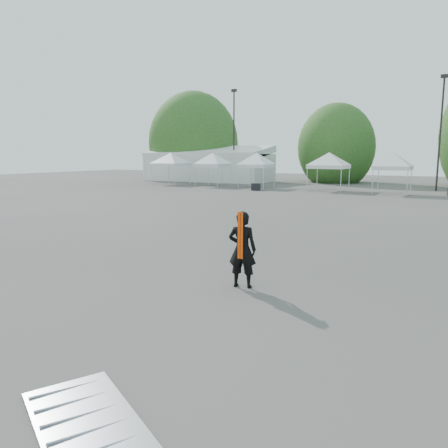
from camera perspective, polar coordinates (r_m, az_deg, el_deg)
The scene contains 14 objects.
ground at distance 11.93m, azimuth 1.90°, elevation -6.21°, with size 120.00×120.00×0.00m, color #474442.
marquee at distance 52.83m, azimuth -2.08°, elevation 7.78°, with size 15.00×6.25×4.23m.
light_pole_west at distance 50.05m, azimuth 1.30°, elevation 12.06°, with size 0.60×0.25×10.30m.
light_pole_east at distance 42.38m, azimuth 26.46°, elevation 11.34°, with size 0.60×0.25×9.80m.
tree_far_w at distance 57.50m, azimuth -4.01°, elevation 10.42°, with size 4.80×4.80×7.30m.
tree_mid_w at distance 51.97m, azimuth 14.43°, elevation 9.64°, with size 4.16×4.16×6.33m.
tent_a at distance 47.47m, azimuth -6.96°, elevation 8.89°, with size 4.45×4.45×3.88m.
tent_b at distance 44.07m, azimuth -1.48°, elevation 8.94°, with size 3.94×3.94×3.88m.
tent_c at distance 42.00m, azimuth 4.30°, elevation 8.92°, with size 3.95×3.95×3.88m.
tent_d at distance 39.68m, azimuth 13.58°, elevation 8.69°, with size 4.43×4.43×3.88m.
tent_e at distance 37.65m, azimuth 21.27°, elevation 8.32°, with size 3.92×3.92×3.88m.
man at distance 10.36m, azimuth 2.40°, elevation -3.33°, with size 0.75×0.58×1.84m.
barrier_mid at distance 5.82m, azimuth -17.39°, elevation -23.62°, with size 2.44×1.99×0.07m.
crate_west at distance 38.89m, azimuth 4.19°, elevation 4.86°, with size 0.81×0.63×0.63m, color black.
Camera 1 is at (5.23, -10.26, 3.14)m, focal length 35.00 mm.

